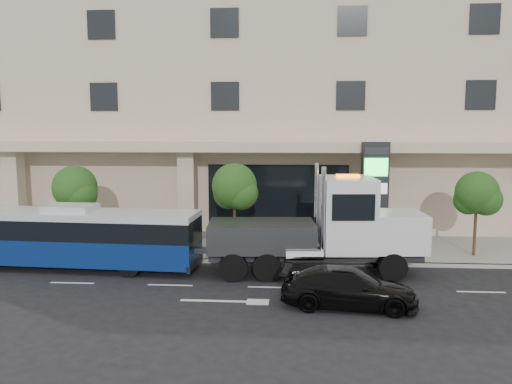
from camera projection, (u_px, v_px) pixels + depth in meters
The scene contains 11 objects.
ground at pixel (272, 276), 20.97m from camera, with size 120.00×120.00×0.00m, color black.
sidewalk at pixel (276, 247), 25.91m from camera, with size 120.00×6.00×0.15m, color gray.
curb at pixel (274, 262), 22.94m from camera, with size 120.00×0.30×0.15m, color gray.
convention_center at pixel (281, 75), 35.00m from camera, with size 60.00×17.60×20.00m.
tree_left at pixel (75, 191), 24.84m from camera, with size 2.27×2.20×4.22m.
tree_mid at pixel (235, 189), 24.26m from camera, with size 2.28×2.20×4.38m.
tree_right at pixel (477, 196), 23.48m from camera, with size 2.10×2.00×4.04m.
city_bus at pixel (72, 236), 22.05m from camera, with size 11.37×2.98×2.85m.
tow_truck at pixel (325, 229), 21.14m from camera, with size 10.30×3.10×4.67m.
black_sedan at pixel (349, 288), 17.29m from camera, with size 1.91×4.70×1.36m, color black.
signage_pylon at pixel (375, 194), 25.25m from camera, with size 1.37×0.60×5.38m.
Camera 1 is at (0.75, -20.36, 6.12)m, focal length 35.00 mm.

